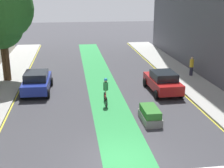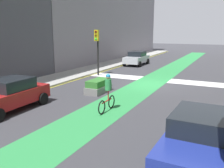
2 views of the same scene
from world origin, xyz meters
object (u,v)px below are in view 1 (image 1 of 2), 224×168
object	(u,v)px
car_blue_left_far	(37,82)
street_tree_far	(0,27)
median_planter	(150,115)
cyclist_in_lane	(106,91)
street_tree_near	(2,8)
car_red_right_far	(163,82)
pedestrian_sidewalk_right_a	(191,66)

from	to	relation	value
car_blue_left_far	street_tree_far	xyz separation A→B (m)	(-2.81, 3.07, 3.70)
street_tree_far	median_planter	xyz separation A→B (m)	(9.73, -9.37, -4.09)
cyclist_in_lane	street_tree_near	size ratio (longest dim) A/B	0.23
car_red_right_far	median_planter	bearing A→B (deg)	-114.18
car_blue_left_far	cyclist_in_lane	size ratio (longest dim) A/B	2.29
car_blue_left_far	cyclist_in_lane	world-z (taller)	cyclist_in_lane
street_tree_near	car_blue_left_far	bearing A→B (deg)	-49.69
street_tree_far	car_blue_left_far	bearing A→B (deg)	-47.52
car_red_right_far	street_tree_far	size ratio (longest dim) A/B	0.69
car_red_right_far	pedestrian_sidewalk_right_a	xyz separation A→B (m)	(3.63, 3.56, 0.17)
cyclist_in_lane	median_planter	world-z (taller)	cyclist_in_lane
street_tree_far	pedestrian_sidewalk_right_a	bearing A→B (deg)	-2.78
cyclist_in_lane	median_planter	bearing A→B (deg)	-53.71
car_blue_left_far	median_planter	bearing A→B (deg)	-42.32
car_red_right_far	median_planter	distance (m)	5.55
car_red_right_far	car_blue_left_far	bearing A→B (deg)	172.26
street_tree_near	street_tree_far	size ratio (longest dim) A/B	1.33
pedestrian_sidewalk_right_a	street_tree_far	bearing A→B (deg)	177.22
car_red_right_far	street_tree_near	distance (m)	13.46
pedestrian_sidewalk_right_a	car_blue_left_far	bearing A→B (deg)	-169.76
street_tree_near	median_planter	xyz separation A→B (m)	(9.45, -9.29, -5.48)
median_planter	street_tree_far	bearing A→B (deg)	136.08
car_red_right_far	cyclist_in_lane	bearing A→B (deg)	-155.49
street_tree_far	car_red_right_far	bearing A→B (deg)	-19.82
car_red_right_far	cyclist_in_lane	world-z (taller)	cyclist_in_lane
street_tree_near	median_planter	world-z (taller)	street_tree_near
cyclist_in_lane	street_tree_near	xyz separation A→B (m)	(-7.25, 6.28, 4.91)
pedestrian_sidewalk_right_a	median_planter	size ratio (longest dim) A/B	0.81
pedestrian_sidewalk_right_a	median_planter	bearing A→B (deg)	-124.43
car_red_right_far	pedestrian_sidewalk_right_a	size ratio (longest dim) A/B	2.62
cyclist_in_lane	pedestrian_sidewalk_right_a	distance (m)	9.85
pedestrian_sidewalk_right_a	street_tree_near	world-z (taller)	street_tree_near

